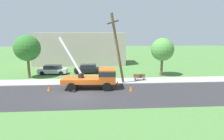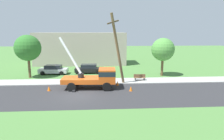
# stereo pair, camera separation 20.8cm
# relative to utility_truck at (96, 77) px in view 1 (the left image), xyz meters

# --- Properties ---
(ground_plane) EXTENTS (120.00, 120.00, 0.00)m
(ground_plane) POSITION_rel_utility_truck_xyz_m (-1.95, 9.49, -1.41)
(ground_plane) COLOR #477538
(road_asphalt) EXTENTS (80.00, 8.26, 0.01)m
(road_asphalt) POSITION_rel_utility_truck_xyz_m (-1.95, -2.51, -1.40)
(road_asphalt) COLOR #2B2B2D
(road_asphalt) RESTS_ON ground
(sidewalk_strip) EXTENTS (80.00, 3.04, 0.10)m
(sidewalk_strip) POSITION_rel_utility_truck_xyz_m (-1.95, 3.14, -1.36)
(sidewalk_strip) COLOR #9E9E99
(sidewalk_strip) RESTS_ON ground
(utility_truck) EXTENTS (6.75, 3.21, 5.98)m
(utility_truck) POSITION_rel_utility_truck_xyz_m (0.00, 0.00, 0.00)
(utility_truck) COLOR #C65119
(utility_truck) RESTS_ON ground
(leaning_utility_pole) EXTENTS (2.42, 2.04, 8.82)m
(leaning_utility_pole) POSITION_rel_utility_truck_xyz_m (2.65, 1.40, 3.12)
(leaning_utility_pole) COLOR brown
(leaning_utility_pole) RESTS_ON ground
(traffic_cone_ahead) EXTENTS (0.36, 0.36, 0.56)m
(traffic_cone_ahead) POSITION_rel_utility_truck_xyz_m (3.92, -1.40, -1.13)
(traffic_cone_ahead) COLOR orange
(traffic_cone_ahead) RESTS_ON ground
(traffic_cone_behind) EXTENTS (0.36, 0.36, 0.56)m
(traffic_cone_behind) POSITION_rel_utility_truck_xyz_m (-5.33, -0.74, -1.13)
(traffic_cone_behind) COLOR orange
(traffic_cone_behind) RESTS_ON ground
(traffic_cone_curbside) EXTENTS (0.36, 0.36, 0.56)m
(traffic_cone_curbside) POSITION_rel_utility_truck_xyz_m (2.62, 1.10, -1.13)
(traffic_cone_curbside) COLOR orange
(traffic_cone_curbside) RESTS_ON ground
(parked_sedan_silver) EXTENTS (4.48, 2.15, 1.42)m
(parked_sedan_silver) POSITION_rel_utility_truck_xyz_m (-6.85, 8.48, -0.70)
(parked_sedan_silver) COLOR #B7B7BF
(parked_sedan_silver) RESTS_ON ground
(parked_sedan_black) EXTENTS (4.44, 2.09, 1.42)m
(parked_sedan_black) POSITION_rel_utility_truck_xyz_m (-1.29, 8.81, -0.70)
(parked_sedan_black) COLOR black
(parked_sedan_black) RESTS_ON ground
(park_bench) EXTENTS (1.60, 0.45, 0.90)m
(park_bench) POSITION_rel_utility_truck_xyz_m (5.85, 3.21, -0.95)
(park_bench) COLOR brown
(park_bench) RESTS_ON ground
(roadside_tree_near) EXTENTS (3.40, 3.40, 5.69)m
(roadside_tree_near) POSITION_rel_utility_truck_xyz_m (9.85, 6.17, 2.55)
(roadside_tree_near) COLOR brown
(roadside_tree_near) RESTS_ON ground
(roadside_tree_far) EXTENTS (3.69, 3.69, 6.18)m
(roadside_tree_far) POSITION_rel_utility_truck_xyz_m (-9.71, 6.11, 2.90)
(roadside_tree_far) COLOR brown
(roadside_tree_far) RESTS_ON ground
(lowrise_building_backdrop) EXTENTS (18.00, 6.00, 6.40)m
(lowrise_building_backdrop) POSITION_rel_utility_truck_xyz_m (-3.34, 18.21, 1.79)
(lowrise_building_backdrop) COLOR #A5998C
(lowrise_building_backdrop) RESTS_ON ground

